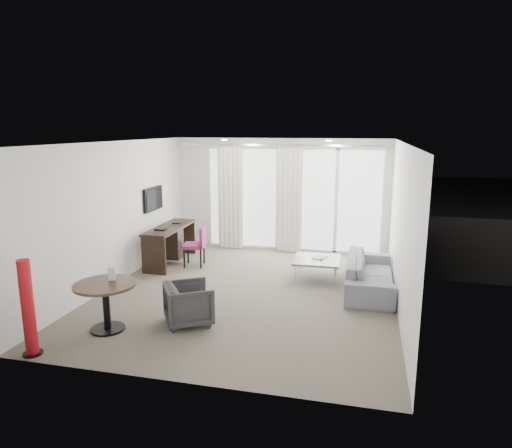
% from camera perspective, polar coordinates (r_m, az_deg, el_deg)
% --- Properties ---
extents(floor, '(5.00, 6.00, 0.00)m').
position_cam_1_polar(floor, '(8.13, -1.00, -8.47)').
color(floor, '#615A4E').
rests_on(floor, ground).
extents(ceiling, '(5.00, 6.00, 0.00)m').
position_cam_1_polar(ceiling, '(7.61, -1.07, 10.18)').
color(ceiling, white).
rests_on(ceiling, ground).
extents(wall_left, '(0.00, 6.00, 2.60)m').
position_cam_1_polar(wall_left, '(8.73, -17.14, 1.29)').
color(wall_left, silver).
rests_on(wall_left, ground).
extents(wall_right, '(0.00, 6.00, 2.60)m').
position_cam_1_polar(wall_right, '(7.55, 17.66, -0.36)').
color(wall_right, silver).
rests_on(wall_right, ground).
extents(wall_front, '(5.00, 0.00, 2.60)m').
position_cam_1_polar(wall_front, '(5.01, -9.73, -6.11)').
color(wall_front, silver).
rests_on(wall_front, ground).
extents(window_panel, '(4.00, 0.02, 2.38)m').
position_cam_1_polar(window_panel, '(10.60, 4.60, 3.06)').
color(window_panel, white).
rests_on(window_panel, ground).
extents(window_frame, '(4.10, 0.06, 2.44)m').
position_cam_1_polar(window_frame, '(10.59, 4.59, 3.05)').
color(window_frame, white).
rests_on(window_frame, ground).
extents(curtain_left, '(0.60, 0.20, 2.38)m').
position_cam_1_polar(curtain_left, '(10.76, -3.20, 3.21)').
color(curtain_left, beige).
rests_on(curtain_left, ground).
extents(curtain_right, '(0.60, 0.20, 2.38)m').
position_cam_1_polar(curtain_right, '(10.45, 4.19, 2.94)').
color(curtain_right, beige).
rests_on(curtain_right, ground).
extents(curtain_track, '(4.80, 0.04, 0.04)m').
position_cam_1_polar(curtain_track, '(10.37, 2.91, 9.83)').
color(curtain_track, '#B2B2B7').
rests_on(curtain_track, ceiling).
extents(downlight_a, '(0.12, 0.12, 0.02)m').
position_cam_1_polar(downlight_a, '(9.40, -3.98, 10.44)').
color(downlight_a, '#FFE0B2').
rests_on(downlight_a, ceiling).
extents(downlight_b, '(0.12, 0.12, 0.02)m').
position_cam_1_polar(downlight_b, '(9.00, 9.10, 10.25)').
color(downlight_b, '#FFE0B2').
rests_on(downlight_b, ceiling).
extents(desk, '(0.53, 1.69, 0.79)m').
position_cam_1_polar(desk, '(9.86, -10.66, -2.57)').
color(desk, black).
rests_on(desk, floor).
extents(tv, '(0.05, 0.80, 0.50)m').
position_cam_1_polar(tv, '(9.95, -12.72, 3.09)').
color(tv, black).
rests_on(tv, wall_left).
extents(desk_chair, '(0.52, 0.50, 0.84)m').
position_cam_1_polar(desk_chair, '(9.57, -7.76, -2.76)').
color(desk_chair, '#8E285C').
rests_on(desk_chair, floor).
extents(round_table, '(1.11, 1.11, 0.70)m').
position_cam_1_polar(round_table, '(6.91, -18.20, -9.80)').
color(round_table, '#3B2A1C').
rests_on(round_table, floor).
extents(menu_card, '(0.11, 0.06, 0.20)m').
position_cam_1_polar(menu_card, '(6.88, -17.54, -6.55)').
color(menu_card, white).
rests_on(menu_card, round_table).
extents(red_lamp, '(0.29, 0.29, 1.25)m').
position_cam_1_polar(red_lamp, '(6.47, -26.62, -9.37)').
color(red_lamp, '#A81319').
rests_on(red_lamp, floor).
extents(tub_armchair, '(0.91, 0.91, 0.61)m').
position_cam_1_polar(tub_armchair, '(6.87, -8.41, -9.82)').
color(tub_armchair, '#302F32').
rests_on(tub_armchair, floor).
extents(coffee_table, '(0.89, 0.89, 0.39)m').
position_cam_1_polar(coffee_table, '(8.83, 7.58, -5.55)').
color(coffee_table, gray).
rests_on(coffee_table, floor).
extents(remote, '(0.06, 0.16, 0.02)m').
position_cam_1_polar(remote, '(8.76, 8.17, -4.59)').
color(remote, black).
rests_on(remote, coffee_table).
extents(magazine, '(0.27, 0.30, 0.01)m').
position_cam_1_polar(magazine, '(8.85, 7.97, -4.41)').
color(magazine, gray).
rests_on(magazine, coffee_table).
extents(sofa, '(0.81, 2.06, 0.60)m').
position_cam_1_polar(sofa, '(8.38, 14.05, -6.01)').
color(sofa, slate).
rests_on(sofa, floor).
extents(terrace_slab, '(5.60, 3.00, 0.12)m').
position_cam_1_polar(terrace_slab, '(12.32, 5.61, -1.67)').
color(terrace_slab, '#4D4D50').
rests_on(terrace_slab, ground).
extents(rattan_chair_a, '(0.66, 0.66, 0.78)m').
position_cam_1_polar(rattan_chair_a, '(11.42, 10.26, -0.57)').
color(rattan_chair_a, brown).
rests_on(rattan_chair_a, terrace_slab).
extents(rattan_chair_b, '(0.82, 0.82, 0.91)m').
position_cam_1_polar(rattan_chair_b, '(12.49, 13.45, 0.66)').
color(rattan_chair_b, brown).
rests_on(rattan_chair_b, terrace_slab).
extents(rattan_table, '(0.64, 0.64, 0.50)m').
position_cam_1_polar(rattan_table, '(11.94, 10.02, -0.70)').
color(rattan_table, brown).
rests_on(rattan_table, terrace_slab).
extents(balustrade, '(5.50, 0.06, 1.05)m').
position_cam_1_polar(balustrade, '(13.62, 6.51, 2.03)').
color(balustrade, '#B2B2B7').
rests_on(balustrade, terrace_slab).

